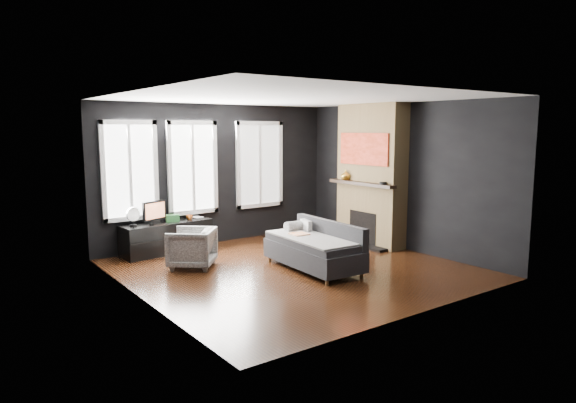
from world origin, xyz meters
TOP-DOWN VIEW (x-y plane):
  - floor at (0.00, 0.00)m, footprint 5.00×5.00m
  - ceiling at (0.00, 0.00)m, footprint 5.00×5.00m
  - wall_back at (0.00, 2.50)m, footprint 5.00×0.02m
  - wall_left at (-2.50, 0.00)m, footprint 0.02×5.00m
  - wall_right at (2.50, 0.00)m, footprint 0.02×5.00m
  - windows at (-0.45, 2.46)m, footprint 4.00×0.16m
  - fireplace at (2.30, 0.60)m, footprint 0.70×1.62m
  - sofa at (0.24, -0.19)m, footprint 0.98×1.82m
  - stripe_pillow at (0.46, 0.28)m, footprint 0.14×0.33m
  - armchair at (-1.27, 1.06)m, footprint 0.93×0.94m
  - media_console at (-1.20, 2.24)m, footprint 1.68×0.67m
  - monitor at (-1.42, 2.23)m, footprint 0.52×0.29m
  - desk_fan at (-1.82, 2.19)m, footprint 0.28×0.28m
  - mug at (-0.76, 2.21)m, footprint 0.13×0.11m
  - book at (-0.64, 2.32)m, footprint 0.17×0.04m
  - storage_box at (-1.09, 2.22)m, footprint 0.26×0.20m
  - mantel_vase at (2.05, 1.05)m, footprint 0.24×0.25m
  - mantel_clock at (2.05, 0.05)m, footprint 0.14×0.14m

SIDE VIEW (x-z plane):
  - floor at x=0.00m, z-range 0.00..0.00m
  - media_console at x=-1.20m, z-range 0.00..0.56m
  - armchair at x=-1.27m, z-range 0.00..0.70m
  - sofa at x=0.24m, z-range 0.00..0.76m
  - stripe_pillow at x=0.46m, z-range 0.39..0.71m
  - mug at x=-0.76m, z-range 0.56..0.68m
  - storage_box at x=-1.09m, z-range 0.56..0.69m
  - book at x=-0.64m, z-range 0.56..0.79m
  - desk_fan at x=-1.82m, z-range 0.56..0.91m
  - monitor at x=-1.42m, z-range 0.56..1.02m
  - mantel_clock at x=2.05m, z-range 1.23..1.27m
  - mantel_vase at x=2.05m, z-range 1.23..1.42m
  - wall_back at x=0.00m, z-range 0.00..2.70m
  - wall_left at x=-2.50m, z-range 0.00..2.70m
  - wall_right at x=2.50m, z-range 0.00..2.70m
  - fireplace at x=2.30m, z-range 0.00..2.70m
  - windows at x=-0.45m, z-range 1.50..3.26m
  - ceiling at x=0.00m, z-range 2.70..2.70m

